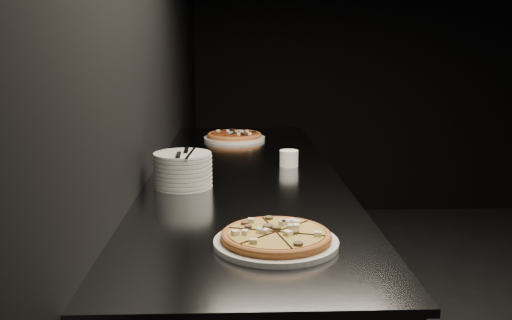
{
  "coord_description": "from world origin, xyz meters",
  "views": [
    {
      "loc": [
        -2.16,
        -2.24,
        1.44
      ],
      "look_at": [
        -2.08,
        0.05,
        0.96
      ],
      "focal_mm": 40.0,
      "sensor_mm": 36.0,
      "label": 1
    }
  ],
  "objects_px": {
    "pizza_mushroom": "(276,238)",
    "cutlery": "(184,153)",
    "ramekin": "(289,158)",
    "counter": "(245,278)",
    "plate_stack": "(183,170)",
    "pizza_tomato": "(234,136)"
  },
  "relations": [
    {
      "from": "plate_stack",
      "to": "ramekin",
      "type": "xyz_separation_m",
      "value": [
        0.42,
        0.33,
        -0.03
      ]
    },
    {
      "from": "plate_stack",
      "to": "cutlery",
      "type": "bearing_deg",
      "value": -62.38
    },
    {
      "from": "pizza_mushroom",
      "to": "ramekin",
      "type": "distance_m",
      "value": 0.96
    },
    {
      "from": "pizza_mushroom",
      "to": "ramekin",
      "type": "height_order",
      "value": "ramekin"
    },
    {
      "from": "counter",
      "to": "plate_stack",
      "type": "xyz_separation_m",
      "value": [
        -0.22,
        -0.23,
        0.52
      ]
    },
    {
      "from": "counter",
      "to": "cutlery",
      "type": "relative_size",
      "value": 11.01
    },
    {
      "from": "plate_stack",
      "to": "ramekin",
      "type": "bearing_deg",
      "value": 38.46
    },
    {
      "from": "pizza_mushroom",
      "to": "ramekin",
      "type": "bearing_deg",
      "value": 82.8
    },
    {
      "from": "pizza_mushroom",
      "to": "ramekin",
      "type": "relative_size",
      "value": 4.56
    },
    {
      "from": "cutlery",
      "to": "pizza_mushroom",
      "type": "bearing_deg",
      "value": -66.77
    },
    {
      "from": "pizza_mushroom",
      "to": "cutlery",
      "type": "xyz_separation_m",
      "value": [
        -0.29,
        0.61,
        0.11
      ]
    },
    {
      "from": "plate_stack",
      "to": "cutlery",
      "type": "relative_size",
      "value": 0.94
    },
    {
      "from": "pizza_tomato",
      "to": "plate_stack",
      "type": "height_order",
      "value": "plate_stack"
    },
    {
      "from": "pizza_mushroom",
      "to": "pizza_tomato",
      "type": "height_order",
      "value": "same"
    },
    {
      "from": "pizza_mushroom",
      "to": "pizza_tomato",
      "type": "relative_size",
      "value": 1.09
    },
    {
      "from": "pizza_tomato",
      "to": "plate_stack",
      "type": "relative_size",
      "value": 1.57
    },
    {
      "from": "counter",
      "to": "pizza_tomato",
      "type": "relative_size",
      "value": 7.45
    },
    {
      "from": "ramekin",
      "to": "counter",
      "type": "bearing_deg",
      "value": -151.53
    },
    {
      "from": "pizza_mushroom",
      "to": "plate_stack",
      "type": "relative_size",
      "value": 1.71
    },
    {
      "from": "counter",
      "to": "ramekin",
      "type": "bearing_deg",
      "value": 28.47
    },
    {
      "from": "counter",
      "to": "cutlery",
      "type": "bearing_deg",
      "value": -131.72
    },
    {
      "from": "pizza_tomato",
      "to": "plate_stack",
      "type": "distance_m",
      "value": 1.02
    }
  ]
}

